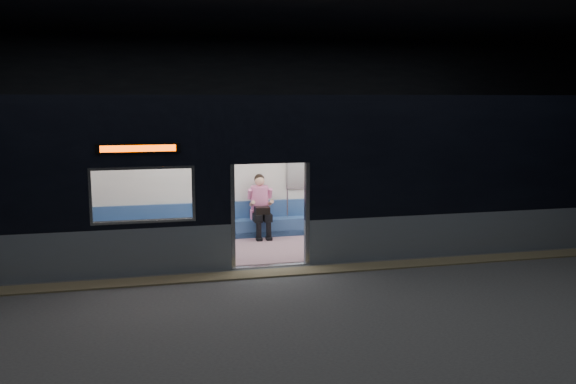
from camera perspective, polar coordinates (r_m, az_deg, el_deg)
name	(u,v)px	position (r m, az deg, el deg)	size (l,w,h in m)	color
station_floor	(282,282)	(11.13, -0.53, -8.45)	(24.00, 14.00, 0.01)	#47494C
station_envelope	(282,76)	(10.63, -0.56, 10.79)	(24.00, 14.00, 5.00)	black
tactile_strip	(276,273)	(11.64, -1.14, -7.57)	(22.80, 0.50, 0.03)	#8C7F59
metro_car	(256,165)	(13.20, -3.00, 2.49)	(18.00, 3.04, 3.35)	gray
passenger	(260,203)	(14.37, -2.61, -1.02)	(0.44, 0.77, 1.48)	black
handbag	(262,210)	(14.14, -2.44, -1.72)	(0.33, 0.29, 0.17)	black
transit_map	(307,174)	(14.84, 1.79, 1.72)	(0.96, 0.03, 0.62)	white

